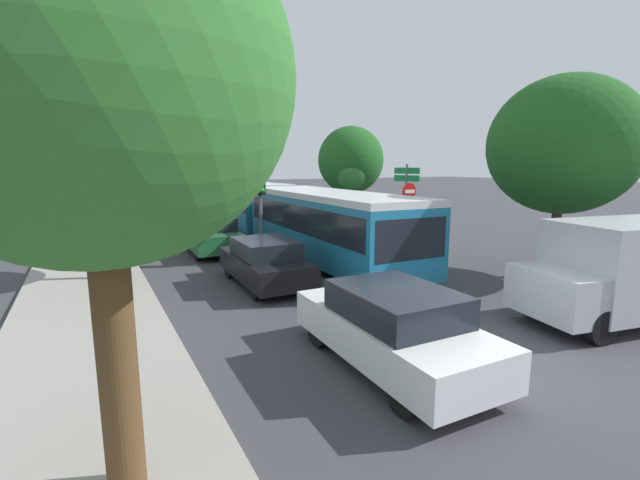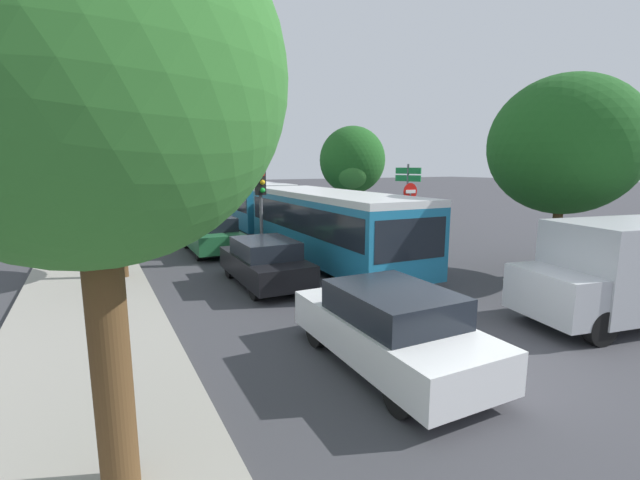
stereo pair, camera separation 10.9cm
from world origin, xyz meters
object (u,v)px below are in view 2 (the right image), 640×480
at_px(queued_car_green, 211,234).
at_px(tree_left_near, 86,80).
at_px(tree_right_near, 565,149).
at_px(queued_car_graphite, 185,220).
at_px(no_entry_sign, 410,206).
at_px(queued_car_white, 390,327).
at_px(tree_left_far, 90,131).
at_px(traffic_light, 261,195).
at_px(tree_left_mid, 113,123).
at_px(articulated_bus, 290,212).
at_px(tree_right_mid, 352,162).
at_px(city_bus_rear, 147,192).
at_px(queued_car_black, 265,262).
at_px(white_van, 634,268).
at_px(direction_sign_post, 408,187).

bearing_deg(queued_car_green, tree_left_near, 163.40).
distance_m(tree_left_near, tree_right_near, 13.50).
bearing_deg(queued_car_graphite, no_entry_sign, -139.20).
bearing_deg(queued_car_white, tree_left_far, 15.95).
relative_size(traffic_light, tree_left_far, 0.42).
distance_m(no_entry_sign, tree_right_near, 6.15).
bearing_deg(tree_right_near, tree_left_mid, 154.43).
distance_m(queued_car_graphite, tree_left_far, 6.02).
bearing_deg(articulated_bus, tree_left_near, -28.82).
distance_m(queued_car_green, tree_left_far, 7.61).
distance_m(no_entry_sign, tree_right_mid, 7.05).
xyz_separation_m(city_bus_rear, tree_right_mid, (8.90, -17.30, 2.37)).
bearing_deg(queued_car_green, no_entry_sign, -113.39).
distance_m(queued_car_black, tree_right_near, 9.85).
relative_size(queued_car_graphite, tree_left_near, 0.66).
bearing_deg(queued_car_black, white_van, -135.70).
height_order(traffic_light, tree_left_mid, tree_left_mid).
distance_m(queued_car_black, traffic_light, 3.36).
distance_m(queued_car_graphite, white_van, 19.18).
distance_m(traffic_light, direction_sign_post, 7.58).
bearing_deg(articulated_bus, queued_car_green, -88.14).
bearing_deg(queued_car_green, tree_right_mid, -68.64).
relative_size(white_van, no_entry_sign, 1.87).
xyz_separation_m(traffic_light, tree_right_near, (7.69, -6.10, 1.53)).
bearing_deg(queued_car_graphite, articulated_bus, -146.75).
xyz_separation_m(queued_car_graphite, tree_left_near, (-4.25, -18.38, 3.59)).
height_order(city_bus_rear, tree_left_near, tree_left_near).
distance_m(city_bus_rear, direction_sign_post, 24.05).
bearing_deg(direction_sign_post, no_entry_sign, 40.77).
bearing_deg(tree_left_near, white_van, 1.59).
distance_m(city_bus_rear, tree_left_near, 33.61).
bearing_deg(queued_car_black, queued_car_white, -178.16).
distance_m(tree_left_near, tree_right_mid, 20.59).
distance_m(direction_sign_post, tree_left_far, 14.53).
distance_m(white_van, direction_sign_post, 10.83).
bearing_deg(city_bus_rear, queued_car_green, 176.01).
bearing_deg(tree_right_near, no_entry_sign, 103.33).
xyz_separation_m(tree_left_near, tree_right_near, (12.99, 3.66, -0.26)).
bearing_deg(queued_car_graphite, tree_right_near, -147.63).
bearing_deg(tree_right_near, queued_car_green, 134.04).
relative_size(queued_car_black, tree_left_far, 0.51).
bearing_deg(direction_sign_post, white_van, 65.35).
bearing_deg(queued_car_black, no_entry_sign, -71.62).
distance_m(tree_left_mid, tree_left_far, 8.04).
xyz_separation_m(queued_car_black, tree_left_far, (-4.19, 10.49, 4.36)).
distance_m(direction_sign_post, tree_left_mid, 12.37).
bearing_deg(city_bus_rear, no_entry_sign, -166.73).
relative_size(queued_car_black, tree_left_near, 0.67).
xyz_separation_m(queued_car_green, tree_left_near, (-4.20, -12.75, 3.54)).
distance_m(articulated_bus, tree_right_mid, 6.60).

